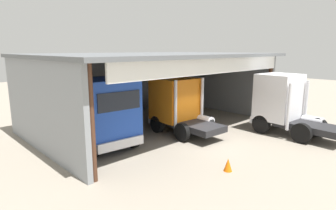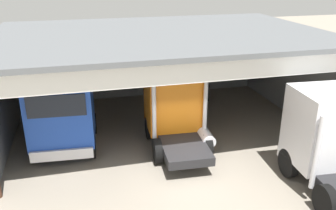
{
  "view_description": "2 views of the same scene",
  "coord_description": "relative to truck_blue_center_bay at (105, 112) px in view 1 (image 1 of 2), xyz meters",
  "views": [
    {
      "loc": [
        -11.97,
        -9.17,
        5.07
      ],
      "look_at": [
        0.0,
        3.32,
        1.61
      ],
      "focal_mm": 29.97,
      "sensor_mm": 36.0,
      "label": 1
    },
    {
      "loc": [
        -3.85,
        -11.59,
        7.66
      ],
      "look_at": [
        0.0,
        3.32,
        1.61
      ],
      "focal_mm": 38.2,
      "sensor_mm": 36.0,
      "label": 2
    }
  ],
  "objects": [
    {
      "name": "truck_white_yard_outside",
      "position": [
        9.32,
        -5.04,
        -0.08
      ],
      "size": [
        2.59,
        5.21,
        3.59
      ],
      "rotation": [
        0.0,
        0.0,
        -0.07
      ],
      "color": "white",
      "rests_on": "ground"
    },
    {
      "name": "truck_orange_right_bay",
      "position": [
        4.85,
        -0.48,
        -0.18
      ],
      "size": [
        2.66,
        4.78,
        3.39
      ],
      "rotation": [
        0.0,
        0.0,
        -0.06
      ],
      "color": "orange",
      "rests_on": "ground"
    },
    {
      "name": "workshop_shed",
      "position": [
        4.71,
        2.53,
        1.47
      ],
      "size": [
        15.12,
        10.2,
        4.8
      ],
      "color": "gray",
      "rests_on": "ground"
    },
    {
      "name": "traffic_cone",
      "position": [
        2.24,
        -5.96,
        -1.64
      ],
      "size": [
        0.36,
        0.36,
        0.56
      ],
      "primitive_type": "cone",
      "color": "orange",
      "rests_on": "ground"
    },
    {
      "name": "tool_cart",
      "position": [
        7.84,
        4.56,
        -1.42
      ],
      "size": [
        0.9,
        0.6,
        1.0
      ],
      "primitive_type": "cube",
      "color": "black",
      "rests_on": "ground"
    },
    {
      "name": "ground_plane",
      "position": [
        4.71,
        -3.04,
        -1.92
      ],
      "size": [
        80.0,
        80.0,
        0.0
      ],
      "primitive_type": "plane",
      "color": "gray",
      "rests_on": "ground"
    },
    {
      "name": "truck_blue_center_bay",
      "position": [
        0.0,
        0.0,
        0.0
      ],
      "size": [
        2.85,
        5.08,
        3.66
      ],
      "rotation": [
        0.0,
        0.0,
        3.06
      ],
      "color": "#1E47B7",
      "rests_on": "ground"
    },
    {
      "name": "oil_drum",
      "position": [
        8.07,
        5.08,
        -1.48
      ],
      "size": [
        0.58,
        0.58,
        0.88
      ],
      "primitive_type": "cylinder",
      "color": "#B21E19",
      "rests_on": "ground"
    }
  ]
}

